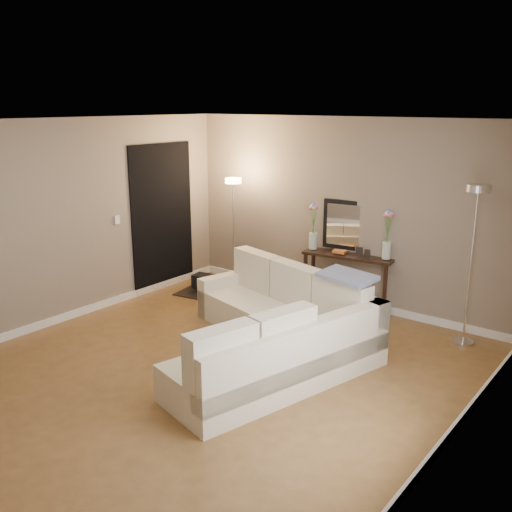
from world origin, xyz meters
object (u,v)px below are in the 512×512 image
Objects in this scene: console_table at (342,277)px; floor_lamp_unlit at (474,233)px; sectional_sofa at (278,328)px; floor_lamp_lit at (234,212)px.

console_table is 2.01m from floor_lamp_unlit.
floor_lamp_unlit is at bearing 46.35° from sectional_sofa.
console_table is at bearing 173.21° from floor_lamp_unlit.
floor_lamp_unlit reaches higher than sectional_sofa.
floor_lamp_unlit reaches higher than console_table.
floor_lamp_unlit is at bearing 1.10° from floor_lamp_lit.
floor_lamp_lit is 0.89× the size of floor_lamp_unlit.
floor_lamp_unlit reaches higher than floor_lamp_lit.
floor_lamp_unlit is (1.78, -0.21, 0.91)m from console_table.
floor_lamp_lit is (-1.72, -0.28, 0.77)m from console_table.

